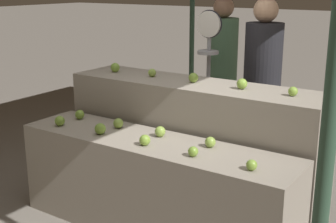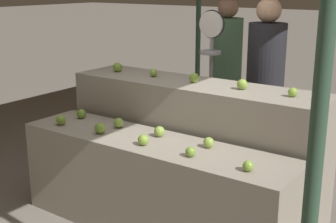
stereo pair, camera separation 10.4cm
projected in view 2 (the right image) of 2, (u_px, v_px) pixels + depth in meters
The scene contains 19 objects.
display_counter_front at pixel (152, 187), 3.61m from camera, with size 2.26×0.55×0.75m, color gray.
display_counter_back at pixel (194, 145), 4.04m from camera, with size 2.26×0.55×1.09m, color gray.
apple_front_0 at pixel (61, 120), 3.89m from camera, with size 0.08×0.08×0.08m, color #7AA338.
apple_front_1 at pixel (100, 128), 3.67m from camera, with size 0.09×0.09×0.09m, color #7AA338.
apple_front_2 at pixel (143, 140), 3.41m from camera, with size 0.08×0.08×0.08m, color #84AD3D.
apple_front_3 at pixel (191, 152), 3.18m from camera, with size 0.07×0.07×0.07m, color #7AA338.
apple_front_4 at pixel (248, 166), 2.94m from camera, with size 0.07×0.07×0.07m, color #84AD3D.
apple_front_5 at pixel (81, 114), 4.08m from camera, with size 0.08×0.08×0.08m, color #7AA338.
apple_front_6 at pixel (119, 123), 3.81m from camera, with size 0.08×0.08×0.08m, color #8EB247.
apple_front_7 at pixel (159, 131), 3.59m from camera, with size 0.08×0.08×0.08m, color #8EB247.
apple_front_8 at pixel (209, 143), 3.35m from camera, with size 0.08×0.08×0.08m, color #8EB247.
apple_back_0 at pixel (117, 67), 4.35m from camera, with size 0.09×0.09×0.09m, color #7AA338.
apple_back_1 at pixel (154, 73), 4.13m from camera, with size 0.07×0.07×0.07m, color #8EB247.
apple_back_2 at pixel (194, 78), 3.89m from camera, with size 0.08×0.08×0.08m, color #84AD3D.
apple_back_3 at pixel (242, 84), 3.64m from camera, with size 0.08×0.08×0.08m, color #84AD3D.
apple_back_4 at pixel (293, 92), 3.41m from camera, with size 0.07×0.07×0.07m, color #84AD3D.
produce_scale at pixel (211, 60), 4.39m from camera, with size 0.26×0.20×1.66m.
person_vendor_at_scale at pixel (265, 77), 4.46m from camera, with size 0.41×0.41×1.77m.
person_customer_left at pixel (226, 63), 5.31m from camera, with size 0.47×0.47×1.75m.
Camera 2 is at (2.03, -2.64, 1.91)m, focal length 50.00 mm.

